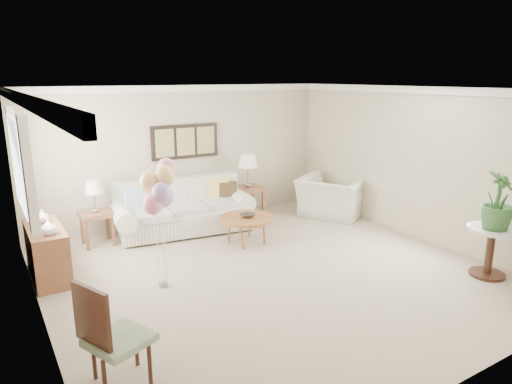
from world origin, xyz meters
The scene contains 18 objects.
ground_plane centered at (0.00, 0.00, 0.00)m, with size 6.00×6.00×0.00m, color #B8A88F.
room_shell centered at (-0.11, 0.09, 1.63)m, with size 6.04×6.04×2.60m.
wall_art_triptych centered at (0.00, 2.96, 1.55)m, with size 1.35×0.06×0.65m.
sofa centered at (-0.35, 2.33, 0.37)m, with size 2.69×1.26×0.95m.
end_table_left centered at (-1.86, 2.45, 0.48)m, with size 0.53×0.48×0.58m.
end_table_right centered at (1.09, 2.47, 0.52)m, with size 0.57×0.52×0.63m.
lamp_left centered at (-1.86, 2.45, 0.98)m, with size 0.30×0.30×0.53m.
lamp_right centered at (1.09, 2.47, 1.13)m, with size 0.38×0.38×0.67m.
coffee_table centered at (0.30, 1.19, 0.43)m, with size 0.92×0.92×0.46m.
decor_bowl centered at (0.32, 1.18, 0.49)m, with size 0.24×0.24×0.06m, color black.
armchair centered at (2.55, 1.63, 0.40)m, with size 1.22×1.06×0.79m, color silver.
side_table centered at (2.56, -1.74, 0.54)m, with size 0.66×0.66×0.72m.
potted_plant centered at (2.53, -1.77, 1.12)m, with size 0.45×0.45×0.81m, color #264D27.
accent_chair centered at (-2.61, -1.36, 0.53)m, with size 0.66×0.65×1.03m.
credenza centered at (-2.76, 1.50, 0.37)m, with size 0.46×1.20×0.74m.
vase_white centered at (-2.74, 1.14, 0.85)m, with size 0.20×0.20×0.21m, color white.
vase_sage centered at (-2.74, 1.73, 0.84)m, with size 0.18×0.18×0.19m, color #B3B4B3.
balloon_cluster centered at (-1.48, 0.34, 1.38)m, with size 0.54×0.50×1.73m.
Camera 1 is at (-3.41, -5.12, 2.76)m, focal length 32.00 mm.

